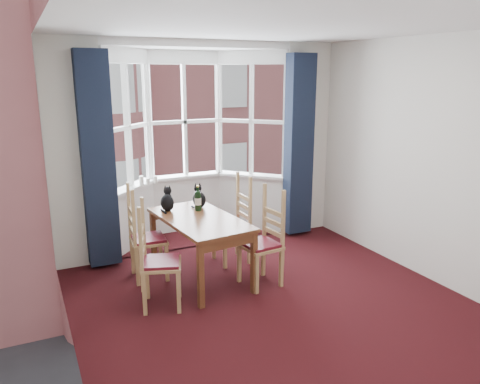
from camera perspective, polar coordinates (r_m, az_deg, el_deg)
floor at (r=4.91m, az=5.58°, el=-14.76°), size 4.50×4.50×0.00m
ceiling at (r=4.31m, az=6.54°, el=19.81°), size 4.50×4.50×0.00m
wall_left at (r=3.79m, az=-20.75°, el=-1.62°), size 0.00×4.50×4.50m
wall_right at (r=5.69m, az=23.53°, el=3.20°), size 0.00×4.50×4.50m
wall_back_pier_left at (r=6.02m, az=-19.40°, el=4.13°), size 0.70×0.12×2.80m
wall_back_pier_right at (r=7.15m, az=7.98°, el=6.30°), size 0.70×0.12×2.80m
bay_window at (r=6.86m, az=-6.05°, el=6.04°), size 2.76×0.94×2.80m
curtain_left at (r=5.88m, az=-16.94°, el=3.60°), size 0.38×0.22×2.60m
curtain_right at (r=6.88m, az=7.18°, el=5.60°), size 0.38×0.22×2.60m
dining_table at (r=5.47m, az=-4.93°, el=-4.07°), size 0.90×1.48×0.75m
chair_left_near at (r=4.95m, az=-10.63°, el=-8.64°), size 0.51×0.53×0.92m
chair_left_far at (r=5.62m, az=-12.02°, el=-5.85°), size 0.43×0.45×0.92m
chair_right_near at (r=5.41m, az=3.29°, el=-6.37°), size 0.45×0.46×0.92m
chair_right_far at (r=6.04m, az=-0.29°, el=-4.10°), size 0.40×0.42×0.92m
cat_left at (r=5.74m, az=-8.85°, el=-1.11°), size 0.23×0.26×0.31m
cat_right at (r=5.84m, az=-5.01°, el=-0.75°), size 0.18×0.24×0.30m
wine_bottle at (r=5.69m, az=-5.15°, el=-0.93°), size 0.08×0.08×0.31m
candle_tall at (r=6.59m, az=-11.92°, el=1.35°), size 0.06×0.06×0.13m
candle_short at (r=6.64m, az=-11.16°, el=1.29°), size 0.06×0.06×0.09m
candle_extra at (r=6.69m, az=-10.27°, el=1.50°), size 0.05×0.05×0.10m
street at (r=36.94m, az=-21.24°, el=0.25°), size 80.00×80.00×0.00m
tenement_building at (r=17.83m, az=-18.50°, el=11.11°), size 18.40×7.80×15.20m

